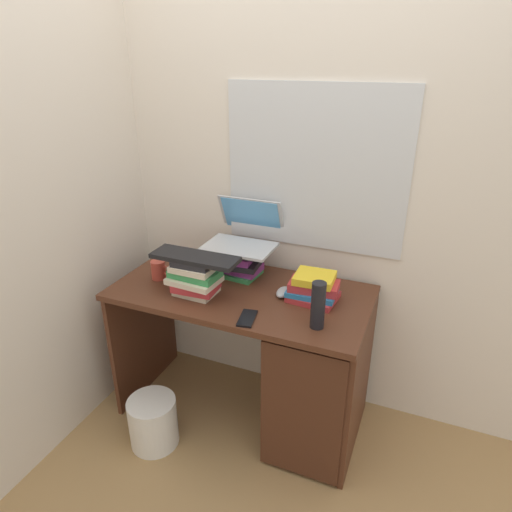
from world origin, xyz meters
TOP-DOWN VIEW (x-y plane):
  - ground_plane at (0.00, 0.00)m, footprint 6.00×6.00m
  - wall_back at (0.00, 0.36)m, footprint 6.00×0.06m
  - wall_left at (-0.80, 0.00)m, footprint 0.05×6.00m
  - desk at (0.31, -0.02)m, footprint 1.26×0.63m
  - book_stack_tall at (-0.07, 0.15)m, footprint 0.22×0.20m
  - book_stack_keyboard_riser at (-0.19, -0.12)m, footprint 0.25×0.18m
  - book_stack_side at (0.35, 0.05)m, footprint 0.24×0.20m
  - laptop at (-0.07, 0.21)m, footprint 0.35×0.33m
  - keyboard at (-0.18, -0.11)m, footprint 0.42×0.14m
  - computer_mouse at (0.21, 0.03)m, footprint 0.06×0.10m
  - mug at (-0.44, -0.04)m, footprint 0.11×0.07m
  - water_bottle at (0.43, -0.17)m, footprint 0.06×0.06m
  - cell_phone at (0.13, -0.23)m, footprint 0.09×0.15m
  - wastebasket at (-0.33, -0.37)m, footprint 0.24×0.24m

SIDE VIEW (x-z plane):
  - ground_plane at x=0.00m, z-range 0.00..0.00m
  - wastebasket at x=-0.33m, z-range 0.00..0.26m
  - desk at x=0.31m, z-range 0.03..0.80m
  - cell_phone at x=0.13m, z-range 0.76..0.77m
  - computer_mouse at x=0.21m, z-range 0.76..0.80m
  - mug at x=-0.44m, z-range 0.76..0.86m
  - book_stack_side at x=0.35m, z-range 0.76..0.89m
  - book_stack_tall at x=-0.07m, z-range 0.76..0.92m
  - book_stack_keyboard_riser at x=-0.19m, z-range 0.76..0.94m
  - water_bottle at x=0.43m, z-range 0.76..0.97m
  - keyboard at x=-0.18m, z-range 0.95..0.97m
  - laptop at x=-0.07m, z-range 0.86..1.09m
  - wall_left at x=-0.80m, z-range 0.00..2.60m
  - wall_back at x=0.00m, z-range 0.00..2.60m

